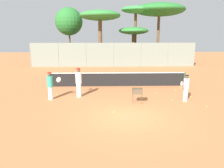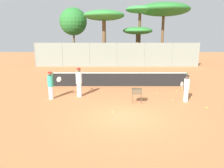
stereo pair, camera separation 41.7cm
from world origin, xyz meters
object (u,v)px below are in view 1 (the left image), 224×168
(player_red_cap, at_px, (79,82))
(ball_cart, at_px, (138,92))
(tennis_net, at_px, (118,79))
(parked_car, at_px, (88,57))
(player_white_outfit, at_px, (50,85))
(player_yellow_shirt, at_px, (186,88))

(player_red_cap, bearing_deg, ball_cart, -128.34)
(tennis_net, bearing_deg, parked_car, 102.79)
(tennis_net, height_order, player_red_cap, player_red_cap)
(player_white_outfit, relative_size, ball_cart, 1.92)
(player_yellow_shirt, xyz_separation_m, parked_car, (-7.29, 19.37, -0.17))
(player_white_outfit, relative_size, parked_car, 0.40)
(player_yellow_shirt, bearing_deg, player_red_cap, -49.77)
(player_white_outfit, bearing_deg, tennis_net, 11.40)
(player_white_outfit, relative_size, player_yellow_shirt, 1.07)
(tennis_net, height_order, player_yellow_shirt, player_yellow_shirt)
(ball_cart, bearing_deg, parked_car, 102.44)
(player_red_cap, xyz_separation_m, ball_cart, (3.56, -1.48, -0.30))
(ball_cart, height_order, parked_car, parked_car)
(ball_cart, relative_size, parked_car, 0.21)
(player_white_outfit, distance_m, ball_cart, 5.32)
(player_white_outfit, bearing_deg, player_yellow_shirt, -30.54)
(player_red_cap, distance_m, player_yellow_shirt, 6.59)
(player_red_cap, xyz_separation_m, player_yellow_shirt, (6.49, -1.11, -0.13))
(player_white_outfit, bearing_deg, parked_car, 60.84)
(tennis_net, bearing_deg, ball_cart, -78.81)
(player_white_outfit, height_order, player_red_cap, player_red_cap)
(player_yellow_shirt, bearing_deg, player_white_outfit, -44.12)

